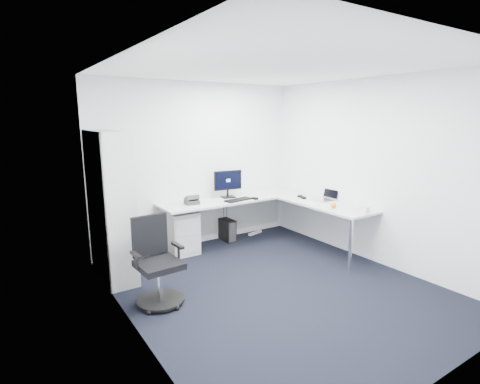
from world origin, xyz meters
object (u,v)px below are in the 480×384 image
monitor (228,184)px  laptop (323,193)px  l_desk (249,225)px  bookshelf (111,206)px  task_chair (159,262)px

monitor → laptop: bearing=-34.2°
laptop → monitor: bearing=138.3°
l_desk → monitor: bearing=106.0°
bookshelf → monitor: size_ratio=3.98×
l_desk → task_chair: (-1.94, -1.00, 0.12)m
bookshelf → monitor: bearing=10.6°
monitor → laptop: size_ratio=1.44×
task_chair → laptop: 3.04m
l_desk → task_chair: bearing=-152.7°
l_desk → laptop: bearing=-30.4°
l_desk → laptop: size_ratio=7.86×
l_desk → laptop: laptop is taller
monitor → laptop: monitor is taller
task_chair → laptop: bearing=3.7°
l_desk → task_chair: task_chair is taller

